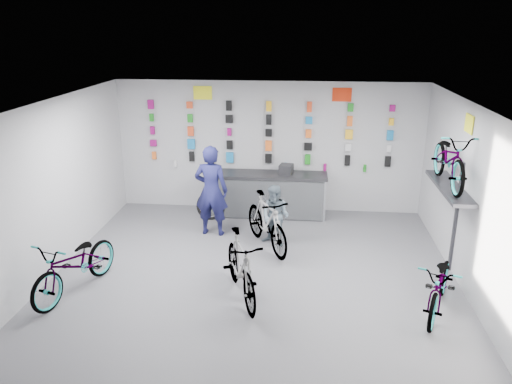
# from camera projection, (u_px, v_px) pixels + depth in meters

# --- Properties ---
(floor) EXTENTS (8.00, 8.00, 0.00)m
(floor) POSITION_uv_depth(u_px,v_px,m) (250.00, 293.00, 8.19)
(floor) COLOR #545459
(floor) RESTS_ON ground
(ceiling) EXTENTS (8.00, 8.00, 0.00)m
(ceiling) POSITION_uv_depth(u_px,v_px,m) (249.00, 111.00, 7.22)
(ceiling) COLOR white
(ceiling) RESTS_ON wall_back
(wall_back) EXTENTS (7.00, 0.00, 7.00)m
(wall_back) POSITION_uv_depth(u_px,v_px,m) (269.00, 147.00, 11.47)
(wall_back) COLOR silver
(wall_back) RESTS_ON floor
(wall_left) EXTENTS (0.00, 8.00, 8.00)m
(wall_left) POSITION_uv_depth(u_px,v_px,m) (34.00, 201.00, 8.03)
(wall_left) COLOR silver
(wall_left) RESTS_ON floor
(wall_right) EXTENTS (0.00, 8.00, 8.00)m
(wall_right) POSITION_uv_depth(u_px,v_px,m) (484.00, 216.00, 7.38)
(wall_right) COLOR silver
(wall_right) RESTS_ON floor
(counter) EXTENTS (2.70, 0.66, 1.00)m
(counter) POSITION_uv_depth(u_px,v_px,m) (267.00, 195.00, 11.37)
(counter) COLOR black
(counter) RESTS_ON floor
(merch_wall) EXTENTS (5.54, 0.08, 1.57)m
(merch_wall) POSITION_uv_depth(u_px,v_px,m) (269.00, 136.00, 11.32)
(merch_wall) COLOR orange
(merch_wall) RESTS_ON wall_back
(wall_bracket) EXTENTS (0.39, 1.90, 2.00)m
(wall_bracket) POSITION_uv_depth(u_px,v_px,m) (450.00, 192.00, 8.54)
(wall_bracket) COLOR #333338
(wall_bracket) RESTS_ON wall_right
(sign_left) EXTENTS (0.42, 0.02, 0.30)m
(sign_left) POSITION_uv_depth(u_px,v_px,m) (203.00, 93.00, 11.20)
(sign_left) COLOR #FFFC24
(sign_left) RESTS_ON wall_back
(sign_right) EXTENTS (0.42, 0.02, 0.30)m
(sign_right) POSITION_uv_depth(u_px,v_px,m) (342.00, 95.00, 10.91)
(sign_right) COLOR red
(sign_right) RESTS_ON wall_back
(sign_side) EXTENTS (0.02, 0.40, 0.30)m
(sign_side) POSITION_uv_depth(u_px,v_px,m) (469.00, 124.00, 8.14)
(sign_side) COLOR #FFFC24
(sign_side) RESTS_ON wall_right
(bike_left) EXTENTS (1.18, 2.02, 1.00)m
(bike_left) POSITION_uv_depth(u_px,v_px,m) (75.00, 264.00, 8.08)
(bike_left) COLOR gray
(bike_left) RESTS_ON floor
(bike_center) EXTENTS (1.11, 1.87, 1.08)m
(bike_center) POSITION_uv_depth(u_px,v_px,m) (241.00, 267.00, 7.90)
(bike_center) COLOR gray
(bike_center) RESTS_ON floor
(bike_right) EXTENTS (1.19, 1.82, 0.90)m
(bike_right) POSITION_uv_depth(u_px,v_px,m) (441.00, 285.00, 7.54)
(bike_right) COLOR gray
(bike_right) RESTS_ON floor
(bike_service) EXTENTS (1.32, 1.84, 1.09)m
(bike_service) POSITION_uv_depth(u_px,v_px,m) (267.00, 222.00, 9.68)
(bike_service) COLOR gray
(bike_service) RESTS_ON floor
(bike_wall) EXTENTS (0.63, 1.80, 0.95)m
(bike_wall) POSITION_uv_depth(u_px,v_px,m) (450.00, 159.00, 8.36)
(bike_wall) COLOR gray
(bike_wall) RESTS_ON wall_bracket
(clerk) EXTENTS (0.73, 0.52, 1.90)m
(clerk) POSITION_uv_depth(u_px,v_px,m) (211.00, 191.00, 10.21)
(clerk) COLOR #181949
(clerk) RESTS_ON floor
(customer) EXTENTS (0.73, 0.67, 1.22)m
(customer) POSITION_uv_depth(u_px,v_px,m) (275.00, 216.00, 9.82)
(customer) COLOR slate
(customer) RESTS_ON floor
(spare_wheel) EXTENTS (0.68, 0.40, 0.68)m
(spare_wheel) POSITION_uv_depth(u_px,v_px,m) (211.00, 205.00, 11.18)
(spare_wheel) COLOR black
(spare_wheel) RESTS_ON floor
(register) EXTENTS (0.34, 0.35, 0.22)m
(register) POSITION_uv_depth(u_px,v_px,m) (286.00, 169.00, 11.13)
(register) COLOR black
(register) RESTS_ON counter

